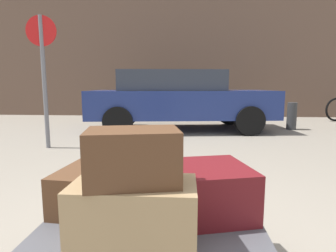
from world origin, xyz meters
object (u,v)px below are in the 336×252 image
object	(u,v)px
suitcase_maroon_center	(204,190)
bollard_kerb_near	(292,116)
duffel_bag_brown_topmost_pile	(133,156)
parked_car	(179,99)
no_parking_sign	(43,67)
suitcase_brown_stacked_top	(115,190)
luggage_cart	(152,235)
duffel_bag_tan_rear_right	(134,215)

from	to	relation	value
suitcase_maroon_center	bollard_kerb_near	bearing A→B (deg)	51.46
suitcase_maroon_center	duffel_bag_brown_topmost_pile	world-z (taller)	duffel_bag_brown_topmost_pile
suitcase_maroon_center	parked_car	bearing A→B (deg)	79.33
suitcase_maroon_center	no_parking_sign	distance (m)	4.04
suitcase_brown_stacked_top	no_parking_sign	world-z (taller)	no_parking_sign
suitcase_brown_stacked_top	bollard_kerb_near	size ratio (longest dim) A/B	0.96
suitcase_maroon_center	duffel_bag_brown_topmost_pile	xyz separation A→B (m)	(-0.33, -0.37, 0.28)
parked_car	no_parking_sign	xyz separation A→B (m)	(-2.19, -2.19, 0.62)
luggage_cart	no_parking_sign	bearing A→B (deg)	125.17
duffel_bag_brown_topmost_pile	suitcase_maroon_center	bearing A→B (deg)	36.54
suitcase_brown_stacked_top	bollard_kerb_near	distance (m)	6.19
luggage_cart	duffel_bag_tan_rear_right	distance (m)	0.32
suitcase_brown_stacked_top	bollard_kerb_near	xyz separation A→B (m)	(2.98, 5.43, -0.13)
duffel_bag_brown_topmost_pile	bollard_kerb_near	world-z (taller)	duffel_bag_brown_topmost_pile
bollard_kerb_near	no_parking_sign	bearing A→B (deg)	-154.14
duffel_bag_brown_topmost_pile	bollard_kerb_near	xyz separation A→B (m)	(2.79, 5.81, -0.43)
parked_car	luggage_cart	bearing A→B (deg)	-89.55
parked_car	no_parking_sign	world-z (taller)	no_parking_sign
bollard_kerb_near	suitcase_maroon_center	bearing A→B (deg)	-114.31
luggage_cart	suitcase_maroon_center	world-z (taller)	suitcase_maroon_center
suitcase_maroon_center	no_parking_sign	xyz separation A→B (m)	(-2.51, 3.03, 0.90)
suitcase_maroon_center	parked_car	size ratio (longest dim) A/B	0.11
suitcase_maroon_center	duffel_bag_tan_rear_right	bearing A→B (deg)	-146.44
suitcase_brown_stacked_top	duffel_bag_brown_topmost_pile	xyz separation A→B (m)	(0.19, -0.38, 0.30)
duffel_bag_brown_topmost_pile	parked_car	size ratio (longest dim) A/B	0.09
suitcase_brown_stacked_top	bollard_kerb_near	world-z (taller)	bollard_kerb_near
duffel_bag_tan_rear_right	suitcase_maroon_center	size ratio (longest dim) A/B	1.12
suitcase_maroon_center	suitcase_brown_stacked_top	bearing A→B (deg)	164.07
luggage_cart	parked_car	xyz separation A→B (m)	(-0.04, 5.35, 0.49)
luggage_cart	duffel_bag_brown_topmost_pile	size ratio (longest dim) A/B	2.98
duffel_bag_tan_rear_right	suitcase_maroon_center	distance (m)	0.49
duffel_bag_tan_rear_right	luggage_cart	bearing A→B (deg)	77.76
suitcase_brown_stacked_top	no_parking_sign	size ratio (longest dim) A/B	0.29
bollard_kerb_near	parked_car	bearing A→B (deg)	-175.39
luggage_cart	suitcase_maroon_center	xyz separation A→B (m)	(0.28, 0.14, 0.21)
duffel_bag_brown_topmost_pile	no_parking_sign	distance (m)	4.08
duffel_bag_brown_topmost_pile	no_parking_sign	world-z (taller)	no_parking_sign
luggage_cart	suitcase_maroon_center	bearing A→B (deg)	25.59
luggage_cart	duffel_bag_brown_topmost_pile	world-z (taller)	duffel_bag_brown_topmost_pile
duffel_bag_tan_rear_right	parked_car	world-z (taller)	parked_car
duffel_bag_brown_topmost_pile	bollard_kerb_near	bearing A→B (deg)	53.10
parked_car	bollard_kerb_near	bearing A→B (deg)	4.61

